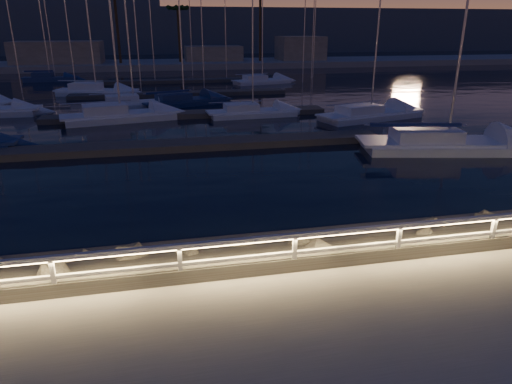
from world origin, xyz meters
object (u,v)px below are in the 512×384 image
(sailboat_f, at_px, (118,115))
(sailboat_h, at_px, (368,114))
(sailboat_j, at_px, (131,103))
(sailboat_n, at_px, (94,91))
(sailboat_d, at_px, (442,143))
(sailboat_c, at_px, (250,111))
(sailboat_g, at_px, (182,101))
(sailboat_k, at_px, (261,80))
(guard_rail, at_px, (255,247))
(sailboat_m, at_px, (49,78))

(sailboat_f, distance_m, sailboat_h, 19.12)
(sailboat_j, height_order, sailboat_n, sailboat_n)
(sailboat_f, relative_size, sailboat_h, 0.99)
(sailboat_d, distance_m, sailboat_j, 26.16)
(sailboat_h, height_order, sailboat_n, sailboat_h)
(sailboat_c, height_order, sailboat_g, sailboat_g)
(sailboat_h, xyz_separation_m, sailboat_n, (-22.19, 18.08, 0.03))
(sailboat_g, bearing_deg, sailboat_k, 31.54)
(sailboat_d, height_order, sailboat_n, sailboat_d)
(guard_rail, bearing_deg, sailboat_d, 42.40)
(sailboat_d, xyz_separation_m, sailboat_j, (-18.12, 18.86, -0.04))
(guard_rail, height_order, sailboat_j, sailboat_j)
(sailboat_n, bearing_deg, sailboat_f, -60.08)
(sailboat_n, bearing_deg, sailboat_k, 35.58)
(sailboat_c, relative_size, sailboat_h, 0.83)
(sailboat_j, bearing_deg, sailboat_c, -42.74)
(sailboat_c, bearing_deg, sailboat_m, 122.00)
(sailboat_f, relative_size, sailboat_n, 1.03)
(sailboat_c, bearing_deg, sailboat_d, -58.59)
(sailboat_f, height_order, sailboat_m, sailboat_f)
(guard_rail, xyz_separation_m, sailboat_c, (4.91, 25.14, -0.97))
(sailboat_f, bearing_deg, sailboat_m, 98.66)
(sailboat_m, distance_m, sailboat_n, 16.54)
(sailboat_g, relative_size, sailboat_n, 0.94)
(sailboat_g, bearing_deg, sailboat_c, -75.92)
(sailboat_n, bearing_deg, sailboat_g, -27.41)
(guard_rail, relative_size, sailboat_h, 2.96)
(sailboat_h, distance_m, sailboat_n, 28.63)
(sailboat_n, bearing_deg, guard_rail, -60.72)
(sailboat_d, bearing_deg, sailboat_n, 140.73)
(guard_rail, relative_size, sailboat_c, 3.57)
(guard_rail, height_order, sailboat_g, sailboat_g)
(sailboat_f, height_order, sailboat_h, sailboat_h)
(sailboat_f, bearing_deg, sailboat_d, -45.73)
(guard_rail, xyz_separation_m, sailboat_h, (13.57, 22.13, -0.94))
(sailboat_d, distance_m, sailboat_k, 34.29)
(sailboat_d, bearing_deg, sailboat_m, 136.88)
(sailboat_f, height_order, sailboat_n, sailboat_f)
(sailboat_g, bearing_deg, sailboat_d, -77.52)
(sailboat_h, bearing_deg, sailboat_k, 81.72)
(sailboat_h, height_order, sailboat_j, sailboat_h)
(sailboat_j, bearing_deg, sailboat_g, -3.06)
(sailboat_k, height_order, sailboat_m, sailboat_k)
(sailboat_f, xyz_separation_m, sailboat_g, (5.18, 6.41, -0.05))
(sailboat_m, height_order, sailboat_n, sailboat_n)
(sailboat_c, xyz_separation_m, sailboat_h, (8.66, -3.01, 0.03))
(guard_rail, height_order, sailboat_d, sailboat_d)
(sailboat_d, distance_m, sailboat_f, 22.90)
(sailboat_k, xyz_separation_m, sailboat_n, (-19.15, -6.37, 0.05))
(guard_rail, relative_size, sailboat_k, 3.42)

